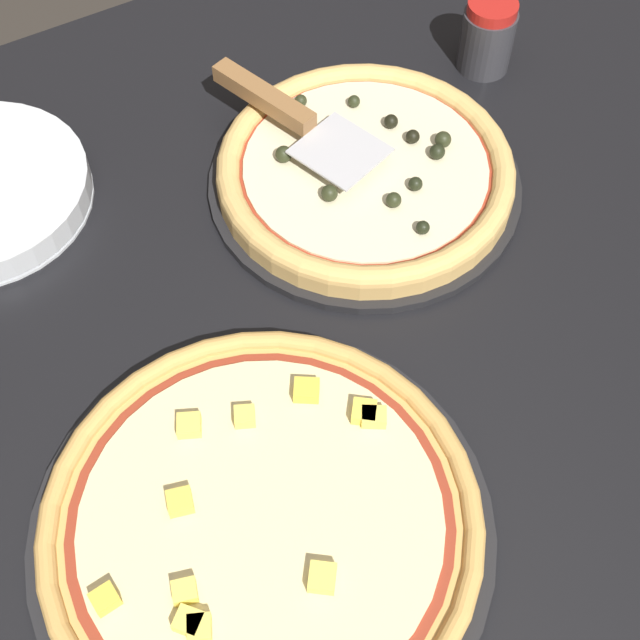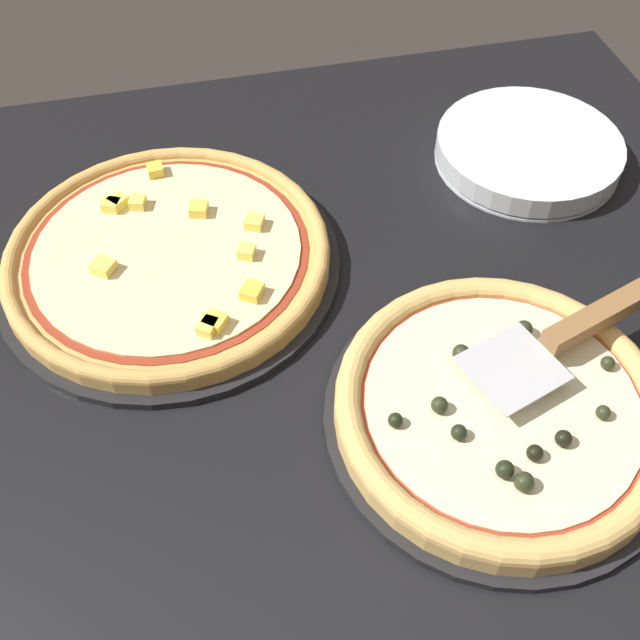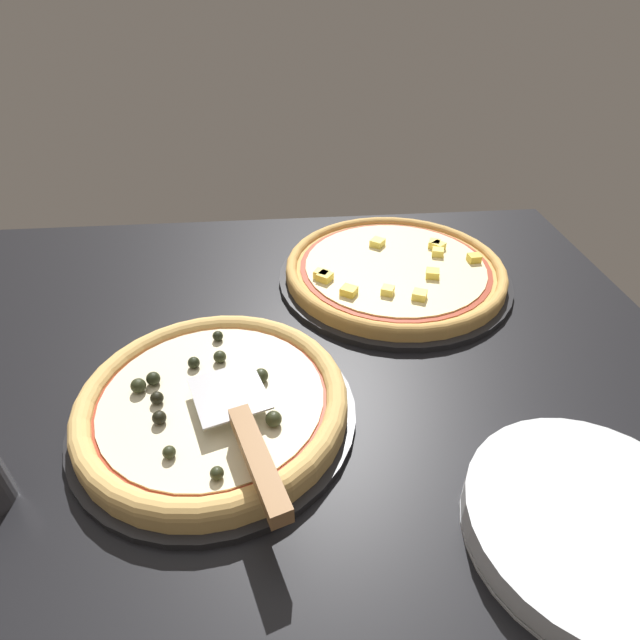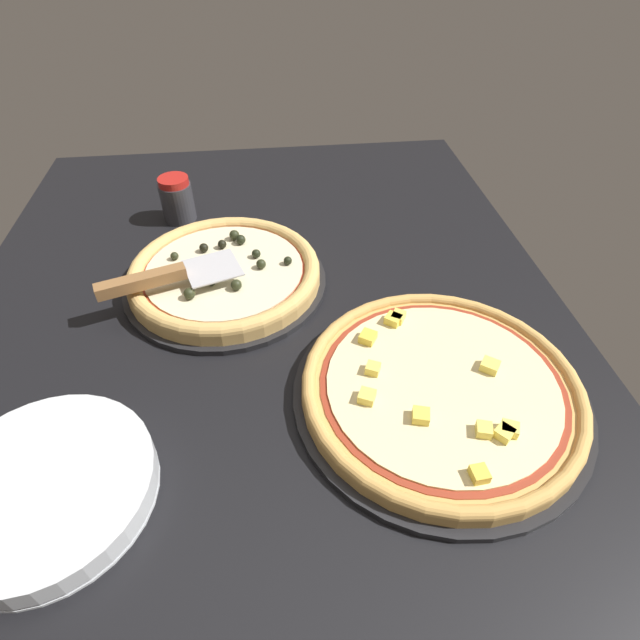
{
  "view_description": "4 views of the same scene",
  "coord_description": "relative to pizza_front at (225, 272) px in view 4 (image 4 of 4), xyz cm",
  "views": [
    {
      "loc": [
        32.97,
        49.39,
        73.48
      ],
      "look_at": [
        9.13,
        8.39,
        3.0
      ],
      "focal_mm": 50.0,
      "sensor_mm": 36.0,
      "label": 1
    },
    {
      "loc": [
        -39.75,
        19.8,
        63.59
      ],
      "look_at": [
        9.13,
        8.39,
        3.0
      ],
      "focal_mm": 42.0,
      "sensor_mm": 36.0,
      "label": 2
    },
    {
      "loc": [
        3.87,
        -49.54,
        46.01
      ],
      "look_at": [
        9.13,
        8.39,
        3.0
      ],
      "focal_mm": 28.0,
      "sensor_mm": 36.0,
      "label": 3
    },
    {
      "loc": [
        64.27,
        2.06,
        53.62
      ],
      "look_at": [
        9.13,
        8.39,
        3.0
      ],
      "focal_mm": 28.0,
      "sensor_mm": 36.0,
      "label": 4
    }
  ],
  "objects": [
    {
      "name": "plate_stack",
      "position": [
        37.39,
        -19.06,
        -0.87
      ],
      "size": [
        24.35,
        24.35,
        3.5
      ],
      "color": "silver",
      "rests_on": "ground_plane"
    },
    {
      "name": "pizza_pan_front",
      "position": [
        0.01,
        -0.0,
        -2.12
      ],
      "size": [
        34.42,
        34.42,
        1.0
      ],
      "primitive_type": "cylinder",
      "color": "black",
      "rests_on": "ground_plane"
    },
    {
      "name": "parmesan_shaker",
      "position": [
        -23.11,
        -9.81,
        1.77
      ],
      "size": [
        6.44,
        6.44,
        8.98
      ],
      "color": "#333338",
      "rests_on": "ground_plane"
    },
    {
      "name": "serving_spatula",
      "position": [
        5.05,
        -9.87,
        3.43
      ],
      "size": [
        11.83,
        22.68,
        2.0
      ],
      "color": "#B7B7BC",
      "rests_on": "pizza_front"
    },
    {
      "name": "pizza_back",
      "position": [
        28.44,
        29.31,
        -0.33
      ],
      "size": [
        37.4,
        37.4,
        3.24
      ],
      "color": "tan",
      "rests_on": "pizza_pan_back"
    },
    {
      "name": "ground_plane",
      "position": [
        5.1,
        6.28,
        -4.42
      ],
      "size": [
        121.99,
        99.03,
        3.6
      ],
      "primitive_type": "cube",
      "color": "black"
    },
    {
      "name": "pizza_pan_back",
      "position": [
        28.44,
        29.33,
        -2.12
      ],
      "size": [
        39.79,
        39.79,
        1.0
      ],
      "primitive_type": "cylinder",
      "color": "black",
      "rests_on": "ground_plane"
    },
    {
      "name": "pizza_front",
      "position": [
        0.0,
        0.0,
        0.0
      ],
      "size": [
        32.36,
        32.36,
        4.24
      ],
      "color": "#DBAD60",
      "rests_on": "pizza_pan_front"
    }
  ]
}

